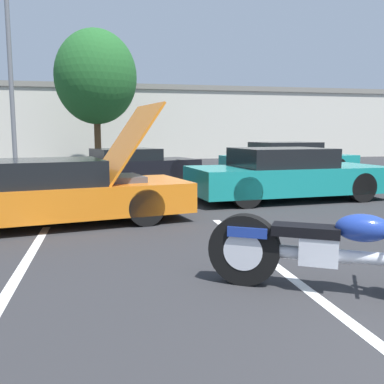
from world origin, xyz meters
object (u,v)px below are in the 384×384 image
object	(u,v)px
tree_background	(96,77)
light_pole	(12,62)
show_car_hood_open	(49,192)
parked_car_mid_right_row	(286,175)
parked_car_right_row	(288,160)
parked_car_mid_left_row	(130,165)
motorcycle	(332,250)

from	to	relation	value
tree_background	light_pole	bearing A→B (deg)	-136.82
light_pole	show_car_hood_open	xyz separation A→B (m)	(2.54, -11.12, -3.79)
light_pole	parked_car_mid_right_row	world-z (taller)	light_pole
show_car_hood_open	parked_car_right_row	distance (m)	10.06
parked_car_right_row	parked_car_mid_left_row	size ratio (longest dim) A/B	1.09
motorcycle	parked_car_right_row	world-z (taller)	parked_car_right_row
parked_car_right_row	parked_car_mid_right_row	xyz separation A→B (m)	(-2.34, -5.07, -0.01)
light_pole	parked_car_mid_left_row	distance (m)	7.53
show_car_hood_open	parked_car_mid_left_row	xyz separation A→B (m)	(1.73, 6.23, -0.02)
tree_background	parked_car_right_row	xyz separation A→B (m)	(6.72, -7.28, -3.62)
light_pole	parked_car_right_row	size ratio (longest dim) A/B	1.59
light_pole	tree_background	size ratio (longest dim) A/B	1.22
parked_car_mid_left_row	parked_car_right_row	bearing A→B (deg)	-11.71
light_pole	parked_car_mid_left_row	bearing A→B (deg)	-48.94
light_pole	show_car_hood_open	size ratio (longest dim) A/B	1.59
motorcycle	parked_car_right_row	size ratio (longest dim) A/B	0.44
tree_background	parked_car_mid_left_row	bearing A→B (deg)	-82.30
tree_background	show_car_hood_open	bearing A→B (deg)	-92.68
tree_background	parked_car_right_row	distance (m)	10.55
light_pole	parked_car_mid_right_row	distance (m)	12.61
tree_background	motorcycle	xyz separation A→B (m)	(2.35, -17.96, -3.78)
parked_car_right_row	light_pole	bearing A→B (deg)	148.11
motorcycle	show_car_hood_open	distance (m)	4.88
parked_car_right_row	parked_car_mid_right_row	size ratio (longest dim) A/B	1.06
show_car_hood_open	parked_car_mid_right_row	world-z (taller)	show_car_hood_open
light_pole	parked_car_mid_left_row	world-z (taller)	light_pole
light_pole	show_car_hood_open	world-z (taller)	light_pole
motorcycle	parked_car_mid_right_row	distance (m)	5.97
motorcycle	parked_car_mid_left_row	size ratio (longest dim) A/B	0.48
tree_background	show_car_hood_open	world-z (taller)	tree_background
show_car_hood_open	parked_car_right_row	world-z (taller)	show_car_hood_open
light_pole	parked_car_mid_left_row	xyz separation A→B (m)	(4.27, -4.90, -3.81)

